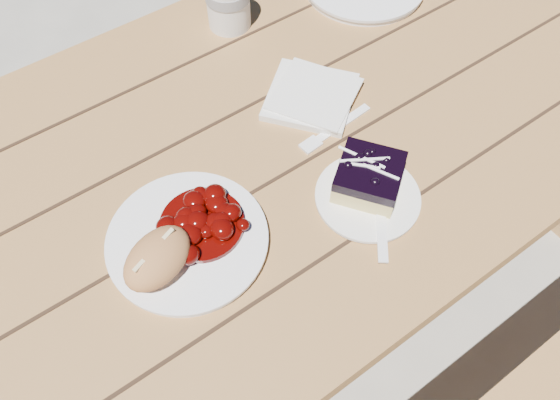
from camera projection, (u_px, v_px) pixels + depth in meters
ground at (274, 302)px, 1.58m from camera, size 60.00×60.00×0.00m
picnic_table at (272, 188)px, 1.08m from camera, size 2.00×1.55×0.75m
main_plate at (188, 241)px, 0.83m from camera, size 0.24×0.24×0.02m
goulash_stew at (201, 219)px, 0.81m from camera, size 0.13×0.13×0.04m
bread_roll at (157, 258)px, 0.77m from camera, size 0.13×0.11×0.06m
dessert_plate at (367, 198)px, 0.87m from camera, size 0.16×0.16×0.01m
blueberry_cake at (369, 177)px, 0.85m from camera, size 0.14×0.14×0.06m
fork_dessert at (381, 226)px, 0.84m from camera, size 0.12×0.14×0.00m
coffee_cup at (228, 2)px, 1.06m from camera, size 0.08×0.08×0.11m
napkin_stack at (311, 97)px, 0.99m from camera, size 0.21×0.21×0.01m
fork_table at (342, 123)px, 0.96m from camera, size 0.16×0.04×0.00m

